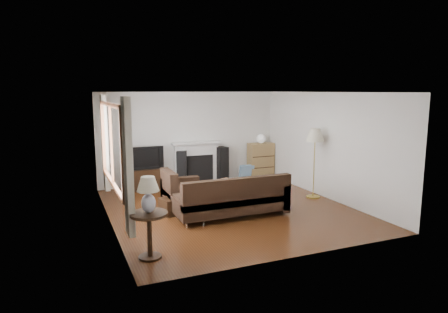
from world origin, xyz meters
name	(u,v)px	position (x,y,z in m)	size (l,w,h in m)	color
room	(229,152)	(0.00, 0.00, 1.25)	(5.10, 5.60, 2.54)	#492510
window	(111,145)	(-2.45, -0.20, 1.55)	(0.12, 2.74, 1.54)	brown
curtain_near	(128,167)	(-2.40, -1.72, 1.40)	(0.10, 0.35, 2.10)	beige
curtain_far	(105,143)	(-2.40, 1.32, 1.40)	(0.10, 0.35, 2.10)	beige
fireplace	(196,162)	(0.15, 2.64, 0.57)	(1.40, 0.26, 1.15)	white
tv_stand	(144,179)	(-1.36, 2.48, 0.27)	(1.06, 0.48, 0.53)	black
television	(143,158)	(-1.36, 2.48, 0.83)	(1.02, 0.13, 0.59)	black
speaker_left	(182,168)	(-0.31, 2.53, 0.47)	(0.26, 0.31, 0.93)	black
speaker_right	(222,164)	(0.86, 2.53, 0.49)	(0.27, 0.33, 0.98)	black
bookshelf	(261,160)	(2.10, 2.53, 0.51)	(0.74, 0.35, 1.02)	olive
globe_lamp	(261,139)	(2.10, 2.53, 1.15)	(0.26, 0.26, 0.26)	white
sectional_sofa	(231,197)	(-0.17, -0.49, 0.40)	(2.48, 1.81, 0.80)	black
coffee_table	(218,191)	(0.03, 0.72, 0.21)	(1.07, 0.58, 0.42)	#936946
footstool	(171,206)	(-1.27, 0.08, 0.17)	(0.40, 0.40, 0.34)	black
floor_lamp	(314,163)	(2.22, 0.07, 0.83)	(0.43, 0.43, 1.66)	gold
side_table	(150,235)	(-2.15, -1.91, 0.36)	(0.57, 0.57, 0.72)	black
table_lamp	(148,195)	(-2.15, -1.91, 0.99)	(0.34, 0.34, 0.55)	silver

